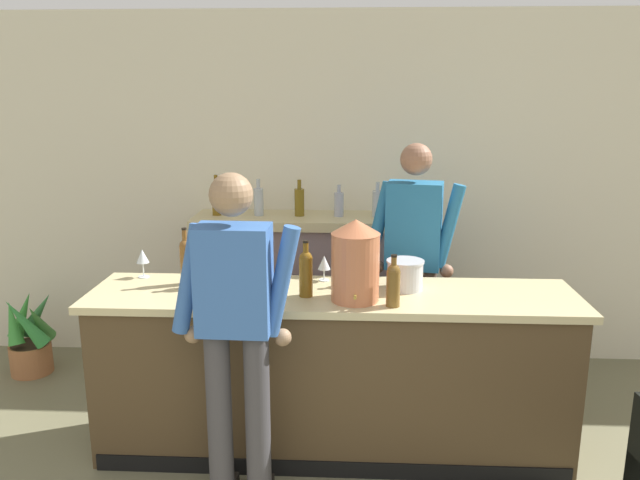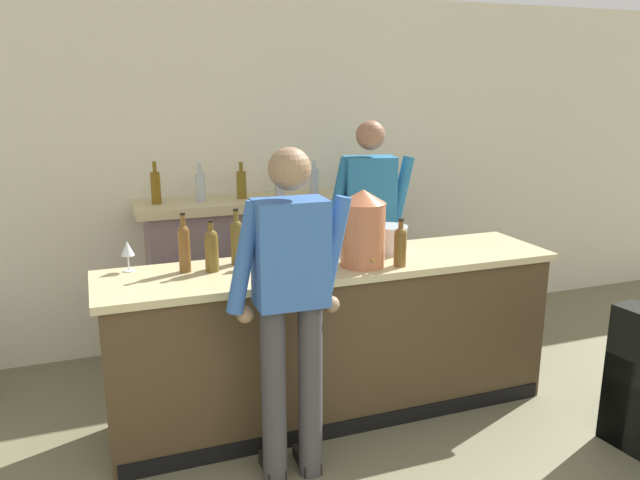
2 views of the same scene
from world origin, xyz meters
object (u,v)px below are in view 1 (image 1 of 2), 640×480
potted_plant_corner (29,337)px  wine_bottle_burgundy_dark (393,283)px  wine_glass_near_bucket (324,263)px  wine_bottle_merlot_tall (240,258)px  ice_bucket_steel (405,275)px  wine_bottle_cabernet_heavy (209,264)px  wine_bottle_port_short (365,265)px  wine_glass_front_left (238,272)px  wine_bottle_rose_blush (306,272)px  wine_bottle_riesling_slim (186,260)px  fireplace_stone (299,290)px  person_bartender (412,264)px  wine_glass_back_row (142,257)px  copper_dispenser (355,260)px  person_customer (236,331)px

potted_plant_corner → wine_bottle_burgundy_dark: 3.07m
wine_glass_near_bucket → wine_bottle_merlot_tall: bearing=-172.9°
ice_bucket_steel → wine_glass_near_bucket: 0.50m
wine_bottle_merlot_tall → wine_bottle_cabernet_heavy: bearing=-151.1°
wine_bottle_port_short → potted_plant_corner: bearing=163.3°
wine_glass_front_left → wine_bottle_cabernet_heavy: bearing=169.7°
wine_bottle_rose_blush → wine_bottle_port_short: (0.34, 0.24, -0.02)m
potted_plant_corner → wine_bottle_riesling_slim: 1.91m
wine_glass_near_bucket → fireplace_stone: bearing=103.8°
fireplace_stone → wine_glass_near_bucket: bearing=-76.2°
wine_bottle_rose_blush → wine_glass_near_bucket: bearing=73.4°
wine_bottle_merlot_tall → wine_glass_front_left: (0.01, -0.13, -0.05)m
wine_bottle_merlot_tall → wine_bottle_port_short: 0.76m
person_bartender → fireplace_stone: bearing=145.1°
wine_glass_front_left → wine_glass_back_row: bearing=162.4°
potted_plant_corner → ice_bucket_steel: size_ratio=3.04×
wine_bottle_cabernet_heavy → wine_glass_back_row: size_ratio=1.69×
ice_bucket_steel → wine_bottle_rose_blush: (-0.57, -0.16, 0.06)m
potted_plant_corner → wine_bottle_port_short: 2.81m
wine_bottle_burgundy_dark → wine_glass_back_row: wine_bottle_burgundy_dark is taller
copper_dispenser → wine_bottle_port_short: bearing=78.4°
potted_plant_corner → person_customer: bearing=-38.2°
wine_bottle_rose_blush → copper_dispenser: bearing=-10.9°
wine_bottle_rose_blush → wine_bottle_burgundy_dark: size_ratio=1.13×
wine_glass_back_row → person_bartender: bearing=12.7°
potted_plant_corner → wine_bottle_port_short: wine_bottle_port_short is taller
wine_bottle_rose_blush → person_bartender: bearing=46.3°
wine_bottle_merlot_tall → wine_bottle_riesling_slim: (-0.32, -0.05, 0.00)m
wine_bottle_burgundy_dark → ice_bucket_steel: bearing=73.8°
copper_dispenser → wine_bottle_burgundy_dark: copper_dispenser is taller
person_bartender → copper_dispenser: person_bartender is taller
wine_glass_back_row → wine_bottle_burgundy_dark: bearing=-16.6°
wine_bottle_burgundy_dark → copper_dispenser: bearing=156.5°
person_bartender → wine_bottle_cabernet_heavy: bearing=-156.2°
ice_bucket_steel → potted_plant_corner: bearing=163.2°
wine_bottle_rose_blush → wine_bottle_cabernet_heavy: size_ratio=1.07×
wine_glass_back_row → wine_glass_near_bucket: wine_glass_back_row is taller
copper_dispenser → person_bartender: bearing=62.6°
wine_glass_near_bucket → wine_bottle_riesling_slim: bearing=-172.2°
wine_bottle_merlot_tall → wine_glass_back_row: wine_bottle_merlot_tall is taller
fireplace_stone → wine_bottle_merlot_tall: bearing=-104.7°
wine_bottle_cabernet_heavy → wine_bottle_riesling_slim: wine_bottle_riesling_slim is taller
wine_glass_front_left → wine_glass_near_bucket: wine_glass_near_bucket is taller
wine_glass_back_row → ice_bucket_steel: bearing=-5.4°
person_bartender → wine_bottle_burgundy_dark: 0.87m
wine_bottle_merlot_tall → potted_plant_corner: bearing=156.9°
person_customer → ice_bucket_steel: person_customer is taller
potted_plant_corner → wine_bottle_port_short: size_ratio=2.45×
person_customer → person_bartender: bearing=50.5°
potted_plant_corner → wine_glass_back_row: size_ratio=3.74×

